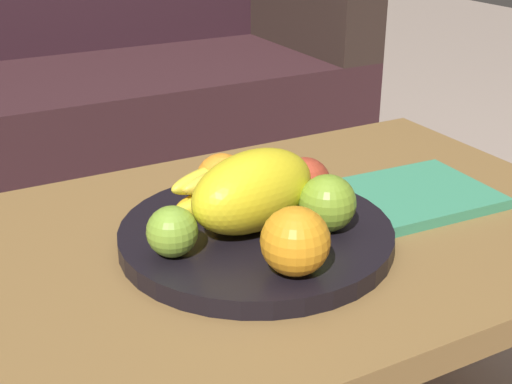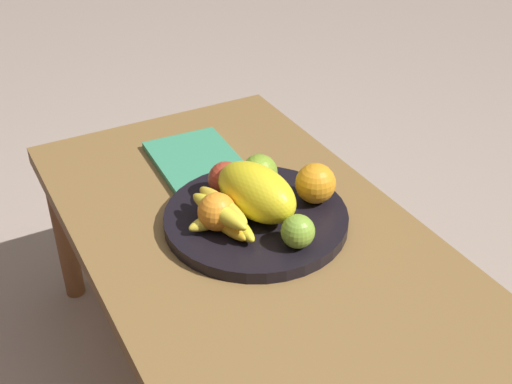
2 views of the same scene
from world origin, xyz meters
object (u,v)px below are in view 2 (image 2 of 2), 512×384
Objects in this scene: fruit_bowl at (256,218)px; orange_left at (315,183)px; magazine at (197,161)px; apple_front at (259,172)px; apple_left at (298,231)px; banana_bunch at (224,215)px; coffee_table at (261,262)px; orange_front at (217,212)px; melon_large_front at (256,192)px; apple_right at (224,180)px.

fruit_bowl is 4.45× the size of orange_left.
orange_left reaches higher than magazine.
apple_left is (-0.20, 0.03, -0.01)m from apple_front.
fruit_bowl is 0.09m from banana_bunch.
banana_bunch reaches higher than magazine.
orange_front reaches higher than coffee_table.
orange_front is 0.43× the size of banana_bunch.
banana_bunch is at bearing 47.55° from coffee_table.
melon_large_front is 0.28m from magazine.
fruit_bowl is 4.93× the size of orange_front.
orange_left is 1.29× the size of apple_left.
orange_front is 1.02× the size of apple_right.
orange_front is 0.98× the size of apple_front.
orange_left is (-0.01, -0.21, 0.00)m from orange_front.
orange_left is at bearing -124.82° from apple_right.
apple_left is 0.25× the size of magazine.
magazine is at bearing 17.65° from apple_front.
orange_front is (0.05, 0.07, 0.11)m from coffee_table.
apple_left reaches higher than banana_bunch.
orange_front is (-0.00, 0.09, -0.02)m from melon_large_front.
melon_large_front is 2.56× the size of orange_front.
apple_front reaches higher than apple_right.
melon_large_front is 0.09m from orange_front.
orange_front reaches higher than magazine.
coffee_table is 0.14m from orange_front.
apple_left is at bearing 171.15° from apple_front.
apple_front reaches higher than magazine.
apple_left is (-0.12, -0.11, -0.01)m from orange_front.
magazine is at bearing 1.70° from melon_large_front.
orange_front reaches higher than fruit_bowl.
fruit_bowl is 1.45× the size of magazine.
apple_front reaches higher than coffee_table.
banana_bunch is at bearing 169.13° from magazine.
coffee_table is 0.33m from magazine.
banana_bunch is 0.68× the size of magazine.
apple_front is 0.15m from banana_bunch.
orange_front is 0.90× the size of orange_left.
apple_right is at bearing -26.41° from banana_bunch.
magazine is (0.18, -0.02, -0.05)m from apple_right.
apple_front is (0.08, -0.05, 0.05)m from fruit_bowl.
coffee_table is at bearing -178.52° from apple_right.
orange_left is at bearing -74.03° from coffee_table.
banana_bunch is (-0.01, 0.07, -0.02)m from melon_large_front.
melon_large_front reaches higher than apple_left.
apple_front is at bearing -8.85° from apple_left.
orange_front is at bearing 41.74° from apple_left.
magazine is at bearing 4.06° from apple_left.
apple_front is at bearing -159.76° from magazine.
melon_large_front is 2.51× the size of apple_front.
orange_left is 0.20m from banana_bunch.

